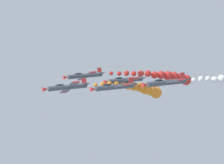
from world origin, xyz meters
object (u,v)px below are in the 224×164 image
airplane_left_inner (114,87)px  airplane_right_outer (166,83)px  airplane_lead (67,87)px  airplane_left_outer (125,80)px  airplane_right_inner (84,76)px

airplane_left_inner → airplane_right_outer: 11.55m
airplane_lead → airplane_left_outer: size_ratio=1.00×
airplane_left_inner → airplane_right_inner: bearing=1.5°
airplane_left_outer → airplane_lead: bearing=92.3°
airplane_left_outer → airplane_left_inner: bearing=139.4°
airplane_lead → airplane_left_outer: airplane_lead is taller
airplane_left_outer → airplane_right_outer: 16.66m
airplane_lead → airplane_left_inner: size_ratio=1.00×
airplane_left_outer → airplane_right_outer: airplane_right_outer is taller
airplane_lead → airplane_right_inner: airplane_right_inner is taller
airplane_left_inner → airplane_left_outer: 10.38m
airplane_right_inner → airplane_left_outer: (-8.28, -7.17, -0.29)m
airplane_left_inner → airplane_left_outer: (7.88, -6.75, -0.45)m
airplane_right_inner → airplane_right_outer: bearing=-162.3°
airplane_right_inner → airplane_right_outer: (-24.77, -7.89, 2.03)m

